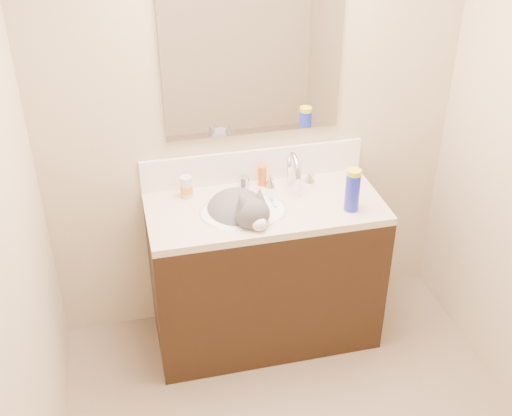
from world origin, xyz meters
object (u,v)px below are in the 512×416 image
vanity_cabinet (265,275)px  silver_jar (244,182)px  pill_bottle (187,187)px  cat (240,214)px  faucet (292,173)px  amber_bottle (262,176)px  spray_can (352,192)px  basin (244,223)px

vanity_cabinet → silver_jar: silver_jar is taller
pill_bottle → vanity_cabinet: bearing=-24.9°
vanity_cabinet → silver_jar: size_ratio=18.30×
cat → pill_bottle: (-0.24, 0.20, 0.08)m
faucet → amber_bottle: faucet is taller
silver_jar → spray_can: bearing=-35.4°
amber_bottle → spray_can: spray_can is taller
vanity_cabinet → cat: cat is taller
vanity_cabinet → faucet: bearing=37.3°
pill_bottle → silver_jar: pill_bottle is taller
faucet → spray_can: bearing=-50.7°
pill_bottle → amber_bottle: (0.41, 0.03, -0.00)m
vanity_cabinet → basin: bearing=-166.0°
basin → amber_bottle: 0.31m
basin → pill_bottle: size_ratio=3.90×
silver_jar → amber_bottle: (0.10, 0.01, 0.02)m
faucet → pill_bottle: bearing=176.2°
silver_jar → basin: bearing=-103.2°
cat → silver_jar: 0.24m
silver_jar → pill_bottle: bearing=-175.7°
pill_bottle → silver_jar: 0.31m
vanity_cabinet → pill_bottle: size_ratio=10.41×
vanity_cabinet → silver_jar: bearing=108.8°
basin → silver_jar: 0.25m
faucet → spray_can: size_ratio=1.41×
amber_bottle → faucet: bearing=-24.2°
faucet → pill_bottle: 0.56m
faucet → cat: size_ratio=0.58×
pill_bottle → cat: bearing=-40.2°
silver_jar → vanity_cabinet: bearing=-71.2°
basin → spray_can: spray_can is taller
cat → pill_bottle: 0.32m
cat → spray_can: bearing=-27.0°
vanity_cabinet → amber_bottle: bearing=80.5°
vanity_cabinet → basin: 0.40m
silver_jar → amber_bottle: amber_bottle is taller
faucet → cat: 0.37m
vanity_cabinet → spray_can: spray_can is taller
cat → silver_jar: size_ratio=7.31×
vanity_cabinet → cat: size_ratio=2.50×
cat → vanity_cabinet: bearing=-3.7°
faucet → silver_jar: 0.26m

